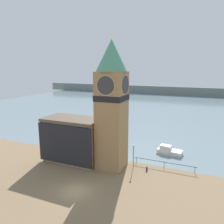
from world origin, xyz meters
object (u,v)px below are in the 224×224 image
pier_building (73,139)px  boat_near (169,151)px  clock_tower (112,103)px  mooring_bollard_near (147,168)px  lamp_post (133,152)px

pier_building → boat_near: bearing=32.5°
clock_tower → boat_near: 16.09m
clock_tower → mooring_bollard_near: clock_tower is taller
pier_building → mooring_bollard_near: pier_building is taller
boat_near → pier_building: bearing=-139.6°
boat_near → lamp_post: (-4.49, -8.52, 2.20)m
clock_tower → boat_near: bearing=49.7°
pier_building → boat_near: (15.31, 9.74, -3.31)m
clock_tower → lamp_post: clock_tower is taller
lamp_post → boat_near: bearing=62.2°
clock_tower → mooring_bollard_near: size_ratio=29.71×
clock_tower → lamp_post: 8.89m
boat_near → clock_tower: bearing=-122.4°
pier_building → mooring_bollard_near: 13.65m
clock_tower → boat_near: (7.99, 9.41, -10.32)m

